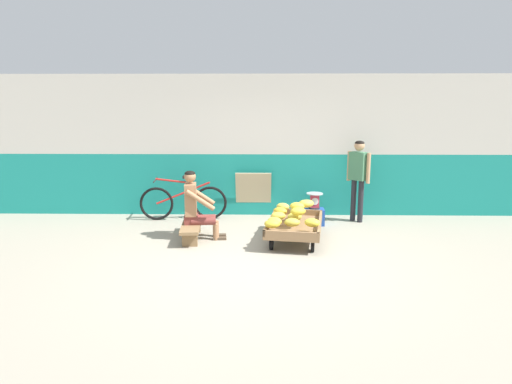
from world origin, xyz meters
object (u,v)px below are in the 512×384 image
(customer_adult, at_px, (358,172))
(banana_cart, at_px, (295,226))
(sign_board, at_px, (253,194))
(vendor_seated, at_px, (196,205))
(bicycle_near_left, at_px, (183,202))
(low_bench, at_px, (192,227))
(weighing_scale, at_px, (315,201))
(plastic_crate, at_px, (314,217))

(customer_adult, bearing_deg, banana_cart, -135.28)
(sign_board, bearing_deg, vendor_seated, -119.62)
(banana_cart, distance_m, bicycle_near_left, 2.44)
(vendor_seated, xyz_separation_m, sign_board, (0.90, 1.58, -0.13))
(low_bench, distance_m, weighing_scale, 2.33)
(banana_cart, relative_size, sign_board, 1.77)
(low_bench, height_order, vendor_seated, vendor_seated)
(vendor_seated, height_order, plastic_crate, vendor_seated)
(sign_board, bearing_deg, plastic_crate, -30.68)
(weighing_scale, relative_size, bicycle_near_left, 0.18)
(plastic_crate, xyz_separation_m, customer_adult, (0.83, 0.25, 0.80))
(plastic_crate, relative_size, bicycle_near_left, 0.22)
(vendor_seated, bearing_deg, plastic_crate, 23.99)
(low_bench, relative_size, weighing_scale, 3.74)
(weighing_scale, distance_m, sign_board, 1.32)
(weighing_scale, height_order, customer_adult, customer_adult)
(bicycle_near_left, xyz_separation_m, customer_adult, (3.31, -0.07, 0.60))
(customer_adult, bearing_deg, low_bench, -158.45)
(plastic_crate, distance_m, weighing_scale, 0.30)
(low_bench, distance_m, customer_adult, 3.26)
(plastic_crate, height_order, sign_board, sign_board)
(low_bench, relative_size, bicycle_near_left, 0.68)
(low_bench, xyz_separation_m, weighing_scale, (2.12, 0.91, 0.25))
(banana_cart, relative_size, bicycle_near_left, 0.94)
(vendor_seated, distance_m, customer_adult, 3.11)
(vendor_seated, relative_size, sign_board, 1.30)
(banana_cart, relative_size, low_bench, 1.38)
(vendor_seated, distance_m, plastic_crate, 2.27)
(low_bench, distance_m, vendor_seated, 0.38)
(low_bench, relative_size, plastic_crate, 3.11)
(low_bench, height_order, sign_board, sign_board)
(low_bench, bearing_deg, bicycle_near_left, 105.95)
(banana_cart, height_order, customer_adult, customer_adult)
(low_bench, height_order, weighing_scale, weighing_scale)
(banana_cart, bearing_deg, bicycle_near_left, 147.47)
(plastic_crate, bearing_deg, sign_board, 149.32)
(low_bench, bearing_deg, banana_cart, -2.45)
(plastic_crate, distance_m, customer_adult, 1.18)
(customer_adult, bearing_deg, weighing_scale, -163.12)
(plastic_crate, xyz_separation_m, sign_board, (-1.14, 0.67, 0.29))
(bicycle_near_left, bearing_deg, plastic_crate, -7.40)
(banana_cart, height_order, plastic_crate, banana_cart)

